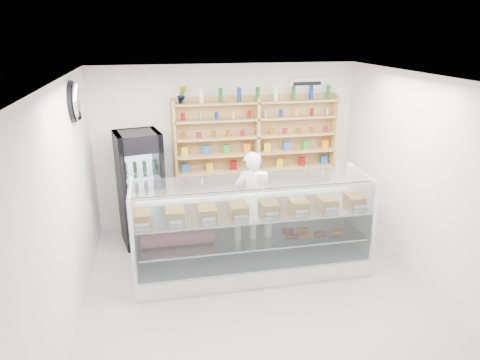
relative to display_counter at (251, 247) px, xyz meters
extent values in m
plane|color=#A0A1A5|center=(-0.04, -0.68, -0.38)|extent=(5.00, 5.00, 0.00)
plane|color=white|center=(-0.04, -0.68, 2.42)|extent=(5.00, 5.00, 0.00)
plane|color=white|center=(-0.04, 1.82, 1.02)|extent=(4.50, 0.00, 4.50)
plane|color=white|center=(-0.04, -3.18, 1.02)|extent=(4.50, 0.00, 4.50)
plane|color=white|center=(-2.29, -0.68, 1.02)|extent=(0.00, 5.00, 5.00)
plane|color=white|center=(2.21, -0.68, 1.02)|extent=(0.00, 5.00, 5.00)
cube|color=white|center=(0.00, -0.01, -0.25)|extent=(3.27, 0.93, 0.27)
cube|color=white|center=(0.00, 0.42, 0.23)|extent=(3.27, 0.05, 0.69)
cube|color=silver|center=(0.00, -0.01, 0.17)|extent=(3.14, 0.81, 0.02)
cube|color=silver|center=(0.00, -0.01, 0.58)|extent=(3.20, 0.85, 0.02)
cube|color=silver|center=(0.00, -0.46, 0.46)|extent=(3.20, 0.13, 1.14)
cube|color=silver|center=(0.00, -0.07, 1.03)|extent=(3.20, 0.65, 0.01)
imported|color=white|center=(0.19, 0.91, 0.39)|extent=(0.63, 0.48, 1.54)
cube|color=black|center=(-1.53, 1.26, 0.54)|extent=(0.79, 0.77, 1.85)
cube|color=#27053A|center=(-1.59, 0.96, 1.33)|extent=(0.65, 0.17, 0.26)
cube|color=silver|center=(-1.60, 0.95, 0.46)|extent=(0.55, 0.13, 1.46)
cube|color=tan|center=(-0.94, 1.66, 1.21)|extent=(0.04, 0.28, 1.33)
cube|color=tan|center=(0.46, 1.66, 1.21)|extent=(0.04, 0.28, 1.33)
cube|color=tan|center=(1.86, 1.66, 1.21)|extent=(0.04, 0.28, 1.33)
cube|color=tan|center=(0.46, 1.66, 0.62)|extent=(2.80, 0.28, 0.03)
cube|color=tan|center=(0.46, 1.66, 0.92)|extent=(2.80, 0.28, 0.03)
cube|color=tan|center=(0.46, 1.66, 1.22)|extent=(2.80, 0.28, 0.03)
cube|color=tan|center=(0.46, 1.66, 1.52)|extent=(2.80, 0.28, 0.03)
cube|color=tan|center=(0.46, 1.66, 1.80)|extent=(2.80, 0.28, 0.03)
imported|color=#1E6626|center=(-0.79, 1.66, 1.96)|extent=(0.19, 0.18, 0.29)
ellipsoid|color=silver|center=(-2.21, 0.52, 2.07)|extent=(0.15, 0.50, 0.50)
cube|color=white|center=(1.36, 1.79, 2.07)|extent=(0.62, 0.03, 0.20)
camera|label=1|loc=(-1.23, -5.31, 2.95)|focal=32.00mm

